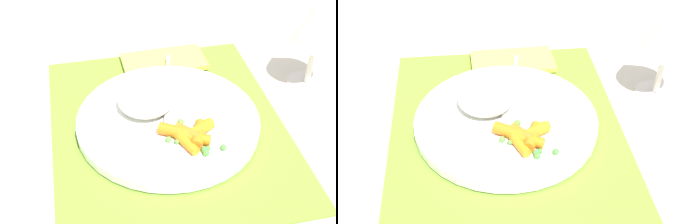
# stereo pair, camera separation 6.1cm
# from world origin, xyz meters

# --- Properties ---
(ground_plane) EXTENTS (2.40, 2.40, 0.00)m
(ground_plane) POSITION_xyz_m (0.00, 0.00, 0.00)
(ground_plane) COLOR beige
(placemat) EXTENTS (0.41, 0.34, 0.01)m
(placemat) POSITION_xyz_m (0.00, 0.00, 0.00)
(placemat) COLOR olive
(placemat) RESTS_ON ground_plane
(plate) EXTENTS (0.27, 0.27, 0.01)m
(plate) POSITION_xyz_m (0.00, 0.00, 0.01)
(plate) COLOR white
(plate) RESTS_ON placemat
(rice_mound) EXTENTS (0.09, 0.08, 0.03)m
(rice_mound) POSITION_xyz_m (-0.03, -0.03, 0.04)
(rice_mound) COLOR beige
(rice_mound) RESTS_ON plate
(carrot_portion) EXTENTS (0.07, 0.08, 0.02)m
(carrot_portion) POSITION_xyz_m (0.05, 0.02, 0.03)
(carrot_portion) COLOR orange
(carrot_portion) RESTS_ON plate
(pea_scatter) EXTENTS (0.08, 0.08, 0.01)m
(pea_scatter) POSITION_xyz_m (0.05, 0.03, 0.02)
(pea_scatter) COLOR green
(pea_scatter) RESTS_ON plate
(fork) EXTENTS (0.19, 0.05, 0.01)m
(fork) POSITION_xyz_m (-0.04, 0.01, 0.02)
(fork) COLOR #B8B8B8
(fork) RESTS_ON plate
(wine_glass) EXTENTS (0.08, 0.08, 0.17)m
(wine_glass) POSITION_xyz_m (-0.06, 0.25, 0.12)
(wine_glass) COLOR silver
(wine_glass) RESTS_ON ground_plane
(napkin) EXTENTS (0.08, 0.14, 0.01)m
(napkin) POSITION_xyz_m (-0.16, 0.03, 0.01)
(napkin) COLOR #EAE54C
(napkin) RESTS_ON placemat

